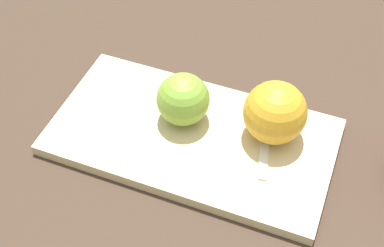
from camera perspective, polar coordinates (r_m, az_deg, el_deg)
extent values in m
plane|color=#38281E|center=(0.76, 0.00, -1.82)|extent=(4.00, 4.00, 0.00)
cube|color=#D1B789|center=(0.76, 0.00, -1.42)|extent=(0.40, 0.22, 0.02)
sphere|color=olive|center=(0.74, -0.96, 2.59)|extent=(0.08, 0.08, 0.08)
cylinder|color=#EFE5C6|center=(0.74, -1.08, 2.22)|extent=(0.07, 0.02, 0.07)
sphere|color=gold|center=(0.73, 8.84, 1.15)|extent=(0.09, 0.09, 0.09)
cylinder|color=#EFE5C6|center=(0.72, 8.60, 0.75)|extent=(0.08, 0.01, 0.08)
cube|color=silver|center=(0.74, 7.70, -2.82)|extent=(0.04, 0.10, 0.00)
cube|color=#472D19|center=(0.78, 8.06, 2.26)|extent=(0.04, 0.07, 0.02)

